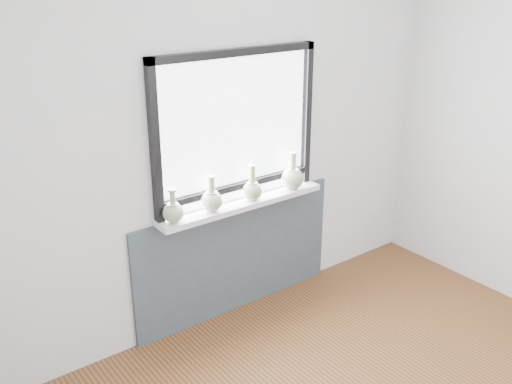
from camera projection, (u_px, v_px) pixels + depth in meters
back_wall at (233, 143)px, 3.95m from camera, size 3.60×0.02×2.60m
apron_panel at (237, 256)px, 4.24m from camera, size 1.70×0.03×0.86m
windowsill at (242, 204)px, 4.03m from camera, size 1.32×0.18×0.04m
window at (236, 125)px, 3.87m from camera, size 1.30×0.06×1.05m
vase_a at (173, 211)px, 3.67m from camera, size 0.14×0.14×0.23m
vase_b at (212, 199)px, 3.83m from camera, size 0.15×0.15×0.25m
vase_c at (252, 189)px, 4.02m from camera, size 0.14×0.14×0.26m
vase_d at (292, 177)px, 4.21m from camera, size 0.17×0.17×0.28m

